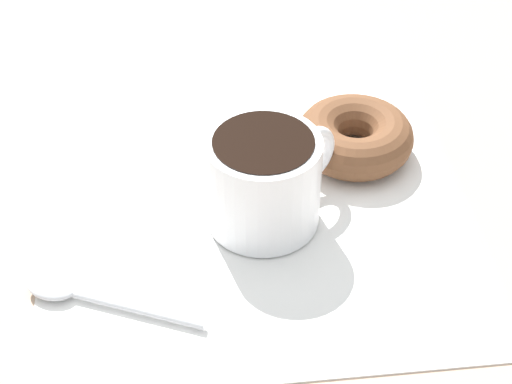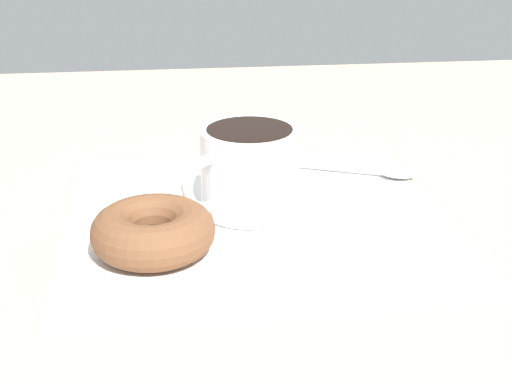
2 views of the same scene
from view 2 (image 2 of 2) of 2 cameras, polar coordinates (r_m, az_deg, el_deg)
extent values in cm
cube|color=tan|center=(63.80, 1.23, -2.76)|extent=(120.00, 120.00, 2.00)
cube|color=white|center=(63.37, 0.00, -1.80)|extent=(33.39, 33.39, 0.30)
cylinder|color=white|center=(62.62, -0.51, 1.75)|extent=(8.66, 8.66, 7.48)
cylinder|color=black|center=(61.45, -0.52, 4.84)|extent=(7.46, 7.46, 0.60)
torus|color=white|center=(59.79, -3.92, 0.67)|extent=(3.65, 4.69, 5.09)
torus|color=brown|center=(56.36, -8.23, -3.12)|extent=(9.79, 9.79, 3.56)
ellipsoid|color=silver|center=(72.66, 11.30, 1.52)|extent=(3.61, 4.25, 0.90)
cylinder|color=silver|center=(73.37, 6.42, 1.90)|extent=(4.59, 9.84, 0.56)
camera|label=1|loc=(1.09, -0.81, 32.81)|focal=60.00mm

